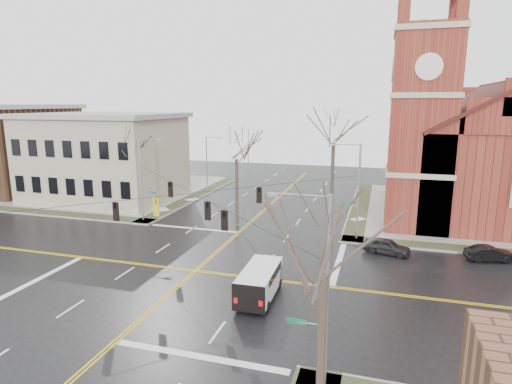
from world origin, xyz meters
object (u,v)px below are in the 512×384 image
(signal_pole_ne, at_px, (357,189))
(tree_nw_near, at_px, (236,155))
(streetlight_north_a, at_px, (208,162))
(tree_nw_far, at_px, (131,153))
(signal_pole_se, at_px, (323,290))
(tree_se, at_px, (324,261))
(church, at_px, (488,143))
(parked_car_b, at_px, (490,254))
(tree_ne, at_px, (334,137))
(parked_car_a, at_px, (387,246))
(cargo_van, at_px, (260,280))
(streetlight_north_b, at_px, (249,148))
(signal_pole_nw, at_px, (142,177))

(signal_pole_ne, xyz_separation_m, tree_nw_near, (-12.33, 1.38, 2.61))
(streetlight_north_a, distance_m, tree_nw_far, 15.24)
(signal_pole_ne, relative_size, signal_pole_se, 1.00)
(streetlight_north_a, xyz_separation_m, tree_se, (22.20, -41.21, 2.44))
(church, relative_size, parked_car_b, 7.15)
(church, relative_size, tree_ne, 2.09)
(church, bearing_deg, tree_nw_near, -155.21)
(parked_car_b, relative_size, tree_nw_near, 0.37)
(signal_pole_se, height_order, parked_car_a, signal_pole_se)
(cargo_van, height_order, tree_se, tree_se)
(streetlight_north_b, distance_m, tree_nw_far, 34.89)
(church, relative_size, tree_se, 2.89)
(signal_pole_ne, distance_m, tree_nw_far, 25.32)
(parked_car_b, height_order, tree_nw_far, tree_nw_far)
(tree_se, bearing_deg, cargo_van, 117.99)
(streetlight_north_a, distance_m, tree_ne, 24.37)
(signal_pole_se, relative_size, parked_car_a, 2.27)
(parked_car_a, xyz_separation_m, tree_nw_far, (-28.07, 5.11, 6.65))
(streetlight_north_a, height_order, parked_car_a, streetlight_north_a)
(signal_pole_se, relative_size, tree_nw_near, 0.86)
(signal_pole_se, bearing_deg, parked_car_b, 61.39)
(streetlight_north_b, bearing_deg, signal_pole_nw, -91.05)
(tree_nw_near, bearing_deg, signal_pole_se, -63.16)
(cargo_van, bearing_deg, signal_pole_ne, 68.54)
(parked_car_a, bearing_deg, cargo_van, 158.22)
(tree_ne, bearing_deg, signal_pole_nw, -172.56)
(parked_car_b, bearing_deg, cargo_van, 112.02)
(cargo_van, height_order, tree_nw_near, tree_nw_near)
(signal_pole_ne, bearing_deg, cargo_van, -109.97)
(signal_pole_ne, bearing_deg, signal_pole_se, -90.00)
(church, relative_size, parked_car_a, 6.93)
(tree_se, bearing_deg, tree_nw_near, 115.71)
(tree_nw_far, bearing_deg, streetlight_north_a, 77.81)
(tree_nw_far, height_order, tree_nw_near, tree_nw_near)
(church, distance_m, tree_se, 40.25)
(signal_pole_ne, bearing_deg, tree_nw_far, 175.74)
(tree_nw_far, bearing_deg, church, 16.48)
(cargo_van, xyz_separation_m, parked_car_b, (16.35, 11.78, -0.59))
(signal_pole_se, bearing_deg, streetlight_north_a, 119.09)
(signal_pole_se, xyz_separation_m, tree_nw_far, (-25.14, 24.87, 2.38))
(tree_nw_near, xyz_separation_m, tree_se, (12.56, -26.08, -0.65))
(church, relative_size, tree_nw_far, 2.72)
(signal_pole_nw, height_order, parked_car_a, signal_pole_nw)
(signal_pole_ne, bearing_deg, parked_car_b, -13.35)
(streetlight_north_a, bearing_deg, tree_nw_near, -57.48)
(streetlight_north_a, bearing_deg, tree_nw_far, -102.19)
(parked_car_b, bearing_deg, tree_nw_far, 69.15)
(cargo_van, bearing_deg, streetlight_north_a, 116.94)
(church, xyz_separation_m, signal_pole_ne, (-13.44, -13.28, -3.48))
(signal_pole_se, distance_m, streetlight_north_b, 63.43)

